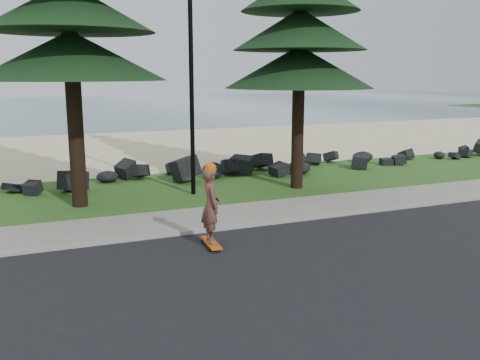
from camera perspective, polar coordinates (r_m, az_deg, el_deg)
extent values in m
plane|color=#2D581B|center=(14.13, -1.02, -4.16)|extent=(160.00, 160.00, 0.00)
cube|color=black|center=(10.29, 8.43, -10.25)|extent=(160.00, 7.00, 0.02)
cube|color=gray|center=(13.32, 0.42, -4.91)|extent=(160.00, 0.20, 0.10)
cube|color=slate|center=(14.30, -1.32, -3.81)|extent=(160.00, 2.00, 0.08)
cube|color=beige|center=(27.87, -12.12, 3.32)|extent=(160.00, 15.00, 0.01)
cube|color=#3E6477|center=(63.97, -18.30, 7.40)|extent=(160.00, 58.00, 0.01)
cylinder|color=black|center=(17.79, 6.46, 18.46)|extent=(0.40, 0.40, 12.00)
cylinder|color=black|center=(16.63, -5.23, 12.07)|extent=(0.14, 0.14, 8.00)
cube|color=#BA510A|center=(11.89, -3.10, -6.70)|extent=(0.32, 1.02, 0.03)
imported|color=brown|center=(11.65, -3.14, -2.69)|extent=(0.45, 0.64, 1.68)
sphere|color=#C6560B|center=(11.48, -3.19, 1.21)|extent=(0.27, 0.27, 0.27)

